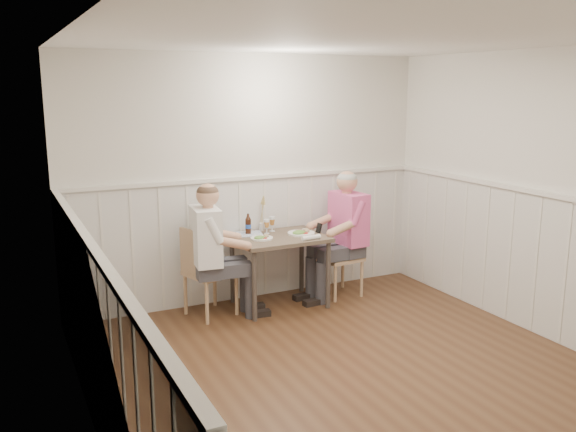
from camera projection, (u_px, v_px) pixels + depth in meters
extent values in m
plane|color=#492C19|center=(364.00, 381.00, 4.76)|extent=(4.50, 4.50, 0.00)
cube|color=silver|center=(251.00, 179.00, 6.47)|extent=(4.00, 0.04, 2.60)
cube|color=silver|center=(86.00, 250.00, 3.64)|extent=(0.04, 4.50, 2.60)
cube|color=silver|center=(560.00, 198.00, 5.35)|extent=(0.04, 4.50, 2.60)
cube|color=white|center=(373.00, 38.00, 4.23)|extent=(4.00, 4.50, 0.02)
cube|color=silver|center=(252.00, 239.00, 6.59)|extent=(3.98, 0.03, 1.30)
cube|color=silver|center=(96.00, 351.00, 3.78)|extent=(0.03, 4.48, 1.30)
cube|color=silver|center=(552.00, 269.00, 5.48)|extent=(0.03, 4.48, 1.30)
cube|color=silver|center=(252.00, 177.00, 6.44)|extent=(3.98, 0.06, 0.04)
cube|color=silver|center=(91.00, 247.00, 3.64)|extent=(0.06, 4.48, 0.04)
cube|color=silver|center=(557.00, 196.00, 5.33)|extent=(0.06, 4.48, 0.04)
cube|color=brown|center=(280.00, 238.00, 6.29)|extent=(0.93, 0.70, 0.04)
cylinder|color=#3F3833|center=(254.00, 286.00, 5.93)|extent=(0.05, 0.05, 0.71)
cylinder|color=#3F3833|center=(232.00, 270.00, 6.45)|extent=(0.05, 0.05, 0.71)
cylinder|color=#3F3833|center=(328.00, 275.00, 6.28)|extent=(0.05, 0.05, 0.71)
cylinder|color=#3F3833|center=(302.00, 261.00, 6.81)|extent=(0.05, 0.05, 0.71)
cube|color=#A47D57|center=(339.00, 258.00, 6.68)|extent=(0.45, 0.45, 0.04)
cube|color=#6C84B5|center=(339.00, 255.00, 6.67)|extent=(0.40, 0.40, 0.03)
cube|color=#A47D57|center=(354.00, 235.00, 6.72)|extent=(0.06, 0.41, 0.43)
cylinder|color=#A47D57|center=(362.00, 279.00, 6.67)|extent=(0.04, 0.04, 0.40)
cylinder|color=#A47D57|center=(335.00, 284.00, 6.49)|extent=(0.04, 0.04, 0.40)
cylinder|color=#A47D57|center=(343.00, 271.00, 6.96)|extent=(0.04, 0.04, 0.40)
cylinder|color=#A47D57|center=(317.00, 275.00, 6.79)|extent=(0.04, 0.04, 0.40)
cube|color=#A47D57|center=(210.00, 273.00, 6.08)|extent=(0.53, 0.53, 0.04)
cube|color=#6C84B5|center=(210.00, 270.00, 6.08)|extent=(0.48, 0.48, 0.03)
cube|color=#A47D57|center=(194.00, 253.00, 5.90)|extent=(0.16, 0.42, 0.45)
cylinder|color=#A47D57|center=(185.00, 295.00, 6.14)|extent=(0.04, 0.04, 0.42)
cylinder|color=#A47D57|center=(215.00, 287.00, 6.38)|extent=(0.04, 0.04, 0.42)
cylinder|color=#A47D57|center=(207.00, 304.00, 5.88)|extent=(0.04, 0.04, 0.42)
cylinder|color=#A47D57|center=(237.00, 295.00, 6.12)|extent=(0.04, 0.04, 0.42)
cube|color=#3F3F47|center=(346.00, 274.00, 6.72)|extent=(0.48, 0.44, 0.46)
cube|color=#3F3F47|center=(331.00, 251.00, 6.56)|extent=(0.46, 0.40, 0.13)
cube|color=#DD5389|center=(347.00, 218.00, 6.59)|extent=(0.28, 0.47, 0.56)
sphere|color=tan|center=(348.00, 182.00, 6.51)|extent=(0.22, 0.22, 0.22)
sphere|color=#A5A5A0|center=(348.00, 179.00, 6.50)|extent=(0.21, 0.21, 0.21)
cube|color=black|center=(319.00, 222.00, 6.41)|extent=(0.02, 0.07, 0.13)
cube|color=#3F3F47|center=(209.00, 297.00, 6.01)|extent=(0.49, 0.45, 0.45)
cube|color=#3F3F47|center=(229.00, 267.00, 6.01)|extent=(0.46, 0.41, 0.13)
cube|color=white|center=(208.00, 236.00, 5.88)|extent=(0.29, 0.47, 0.55)
sphere|color=tan|center=(207.00, 195.00, 5.79)|extent=(0.22, 0.22, 0.22)
sphere|color=#4C3828|center=(206.00, 192.00, 5.79)|extent=(0.21, 0.21, 0.21)
cylinder|color=white|center=(301.00, 233.00, 6.37)|extent=(0.28, 0.28, 0.02)
ellipsoid|color=#3F722D|center=(299.00, 231.00, 6.31)|extent=(0.14, 0.12, 0.05)
sphere|color=tan|center=(306.00, 230.00, 6.40)|extent=(0.04, 0.04, 0.04)
cube|color=brown|center=(300.00, 230.00, 6.43)|extent=(0.08, 0.05, 0.01)
cylinder|color=white|center=(305.00, 229.00, 6.45)|extent=(0.06, 0.06, 0.03)
cylinder|color=white|center=(262.00, 238.00, 6.17)|extent=(0.23, 0.23, 0.02)
ellipsoid|color=#3F722D|center=(260.00, 236.00, 6.12)|extent=(0.11, 0.09, 0.04)
sphere|color=tan|center=(266.00, 235.00, 6.19)|extent=(0.03, 0.03, 0.03)
cylinder|color=silver|center=(272.00, 231.00, 6.49)|extent=(0.06, 0.06, 0.01)
cylinder|color=silver|center=(272.00, 228.00, 6.49)|extent=(0.01, 0.01, 0.07)
cone|color=#BF792F|center=(272.00, 222.00, 6.47)|extent=(0.06, 0.06, 0.06)
cylinder|color=silver|center=(272.00, 218.00, 6.46)|extent=(0.06, 0.06, 0.03)
cylinder|color=silver|center=(267.00, 233.00, 6.38)|extent=(0.06, 0.06, 0.01)
cylinder|color=silver|center=(267.00, 230.00, 6.37)|extent=(0.01, 0.01, 0.07)
cone|color=#BF792F|center=(267.00, 225.00, 6.36)|extent=(0.06, 0.06, 0.06)
cylinder|color=silver|center=(267.00, 221.00, 6.35)|extent=(0.06, 0.06, 0.03)
cylinder|color=#32180E|center=(248.00, 227.00, 6.35)|extent=(0.06, 0.06, 0.16)
cone|color=#32180E|center=(248.00, 218.00, 6.33)|extent=(0.06, 0.06, 0.04)
cylinder|color=#32180E|center=(248.00, 215.00, 6.33)|extent=(0.02, 0.02, 0.03)
cylinder|color=#224CAF|center=(248.00, 226.00, 6.35)|extent=(0.06, 0.06, 0.04)
cylinder|color=white|center=(311.00, 237.00, 6.13)|extent=(0.21, 0.06, 0.05)
cylinder|color=silver|center=(261.00, 227.00, 6.52)|extent=(0.05, 0.05, 0.08)
cylinder|color=tan|center=(261.00, 214.00, 6.49)|extent=(0.02, 0.02, 0.27)
cone|color=tan|center=(261.00, 198.00, 6.46)|extent=(0.04, 0.04, 0.09)
cube|color=#6C84B5|center=(247.00, 234.00, 6.36)|extent=(0.37, 0.32, 0.01)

